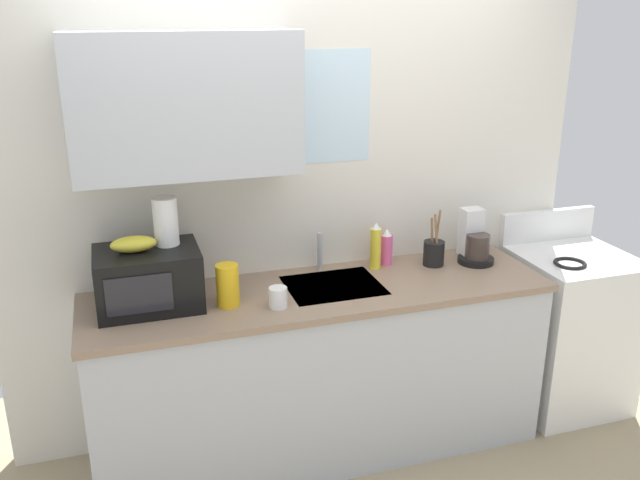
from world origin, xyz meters
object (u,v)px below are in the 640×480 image
object	(u,v)px
paper_towel_roll	(166,221)
banana_bunch	(133,244)
coffee_maker	(474,242)
stove_range	(566,328)
cereal_canister	(228,285)
mug_white	(278,297)
dish_soap_bottle_pink	(386,248)
microwave	(148,279)
dish_soap_bottle_yellow	(375,247)
utensil_crock	(434,252)

from	to	relation	value
paper_towel_roll	banana_bunch	bearing A→B (deg)	-161.57
paper_towel_roll	coffee_maker	distance (m)	1.62
stove_range	cereal_canister	xyz separation A→B (m)	(-1.93, -0.05, 0.54)
paper_towel_roll	mug_white	bearing A→B (deg)	-27.98
paper_towel_roll	mug_white	xyz separation A→B (m)	(0.45, -0.24, -0.33)
banana_bunch	dish_soap_bottle_pink	size ratio (longest dim) A/B	1.02
microwave	coffee_maker	xyz separation A→B (m)	(1.69, 0.06, -0.03)
stove_range	microwave	world-z (taller)	microwave
paper_towel_roll	cereal_canister	size ratio (longest dim) A/B	1.12
dish_soap_bottle_pink	mug_white	world-z (taller)	dish_soap_bottle_pink
coffee_maker	cereal_canister	xyz separation A→B (m)	(-1.35, -0.16, -0.01)
microwave	mug_white	world-z (taller)	microwave
dish_soap_bottle_pink	cereal_canister	xyz separation A→B (m)	(-0.89, -0.26, 0.01)
stove_range	microwave	xyz separation A→B (m)	(-2.27, 0.04, 0.58)
stove_range	banana_bunch	xyz separation A→B (m)	(-2.32, 0.05, 0.75)
stove_range	banana_bunch	world-z (taller)	banana_bunch
dish_soap_bottle_yellow	mug_white	world-z (taller)	dish_soap_bottle_yellow
banana_bunch	utensil_crock	bearing A→B (deg)	2.64
microwave	banana_bunch	xyz separation A→B (m)	(-0.05, 0.00, 0.17)
stove_range	paper_towel_roll	size ratio (longest dim) A/B	4.91
mug_white	dish_soap_bottle_yellow	bearing A→B (deg)	27.42
coffee_maker	cereal_canister	size ratio (longest dim) A/B	1.43
paper_towel_roll	dish_soap_bottle_yellow	world-z (taller)	paper_towel_roll
stove_range	banana_bunch	bearing A→B (deg)	178.85
cereal_canister	mug_white	xyz separation A→B (m)	(0.21, -0.09, -0.05)
stove_range	dish_soap_bottle_yellow	size ratio (longest dim) A/B	4.31
banana_bunch	dish_soap_bottle_yellow	size ratio (longest dim) A/B	0.80
cereal_canister	coffee_maker	bearing A→B (deg)	6.68
microwave	cereal_canister	world-z (taller)	microwave
microwave	dish_soap_bottle_pink	bearing A→B (deg)	7.34
paper_towel_roll	dish_soap_bottle_yellow	bearing A→B (deg)	3.88
microwave	dish_soap_bottle_pink	world-z (taller)	microwave
banana_bunch	dish_soap_bottle_yellow	bearing A→B (deg)	5.77
paper_towel_roll	dish_soap_bottle_pink	bearing A→B (deg)	5.41
paper_towel_roll	utensil_crock	xyz separation A→B (m)	(1.36, 0.02, -0.31)
paper_towel_roll	dish_soap_bottle_pink	xyz separation A→B (m)	(1.13, 0.11, -0.29)
coffee_maker	dish_soap_bottle_yellow	distance (m)	0.54
paper_towel_roll	dish_soap_bottle_pink	distance (m)	1.17
stove_range	utensil_crock	size ratio (longest dim) A/B	3.63
cereal_canister	utensil_crock	xyz separation A→B (m)	(1.12, 0.17, -0.03)
microwave	mug_white	distance (m)	0.59
stove_range	coffee_maker	distance (m)	0.80
mug_white	paper_towel_roll	bearing A→B (deg)	152.02
stove_range	microwave	distance (m)	2.35
banana_bunch	utensil_crock	distance (m)	1.53
stove_range	mug_white	distance (m)	1.79
dish_soap_bottle_yellow	cereal_canister	distance (m)	0.84
stove_range	paper_towel_roll	distance (m)	2.32
dish_soap_bottle_yellow	utensil_crock	xyz separation A→B (m)	(0.31, -0.05, -0.05)
microwave	banana_bunch	bearing A→B (deg)	178.20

